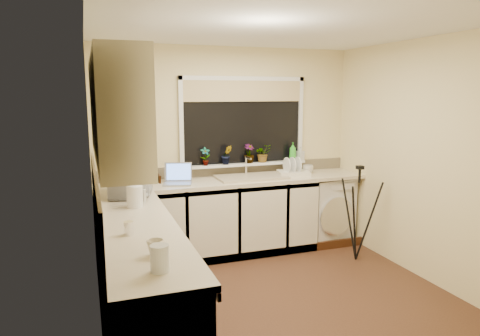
{
  "coord_description": "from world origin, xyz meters",
  "views": [
    {
      "loc": [
        -1.63,
        -3.59,
        1.91
      ],
      "look_at": [
        -0.17,
        0.55,
        1.15
      ],
      "focal_mm": 32.79,
      "sensor_mm": 36.0,
      "label": 1
    }
  ],
  "objects_px": {
    "steel_jar": "(129,228)",
    "microwave": "(131,180)",
    "plant_d": "(263,153)",
    "dish_rack": "(293,173)",
    "glass_jug": "(160,258)",
    "kettle": "(135,197)",
    "plant_a": "(205,156)",
    "plant_b": "(227,155)",
    "tripod": "(358,213)",
    "washing_machine": "(324,209)",
    "laptop": "(178,178)",
    "plant_c": "(249,153)",
    "cup_left": "(155,248)",
    "soap_bottle_clear": "(300,153)",
    "cup_back": "(308,169)",
    "soap_bottle_green": "(293,152)"
  },
  "relations": [
    {
      "from": "tripod",
      "to": "glass_jug",
      "type": "xyz_separation_m",
      "value": [
        -2.52,
        -1.72,
        0.43
      ]
    },
    {
      "from": "tripod",
      "to": "steel_jar",
      "type": "bearing_deg",
      "value": -140.31
    },
    {
      "from": "washing_machine",
      "to": "dish_rack",
      "type": "relative_size",
      "value": 2.25
    },
    {
      "from": "dish_rack",
      "to": "kettle",
      "type": "bearing_deg",
      "value": -143.68
    },
    {
      "from": "steel_jar",
      "to": "washing_machine",
      "type": "bearing_deg",
      "value": 33.41
    },
    {
      "from": "plant_d",
      "to": "soap_bottle_green",
      "type": "xyz_separation_m",
      "value": [
        0.4,
        -0.02,
        0.01
      ]
    },
    {
      "from": "laptop",
      "to": "dish_rack",
      "type": "height_order",
      "value": "laptop"
    },
    {
      "from": "glass_jug",
      "to": "steel_jar",
      "type": "height_order",
      "value": "glass_jug"
    },
    {
      "from": "plant_a",
      "to": "laptop",
      "type": "bearing_deg",
      "value": -151.26
    },
    {
      "from": "dish_rack",
      "to": "plant_d",
      "type": "height_order",
      "value": "plant_d"
    },
    {
      "from": "washing_machine",
      "to": "cup_back",
      "type": "relative_size",
      "value": 6.06
    },
    {
      "from": "dish_rack",
      "to": "soap_bottle_clear",
      "type": "relative_size",
      "value": 2.13
    },
    {
      "from": "microwave",
      "to": "cup_back",
      "type": "height_order",
      "value": "microwave"
    },
    {
      "from": "dish_rack",
      "to": "plant_d",
      "type": "relative_size",
      "value": 1.66
    },
    {
      "from": "kettle",
      "to": "plant_a",
      "type": "relative_size",
      "value": 0.86
    },
    {
      "from": "glass_jug",
      "to": "soap_bottle_clear",
      "type": "distance_m",
      "value": 3.44
    },
    {
      "from": "dish_rack",
      "to": "cup_back",
      "type": "distance_m",
      "value": 0.24
    },
    {
      "from": "laptop",
      "to": "plant_d",
      "type": "distance_m",
      "value": 1.16
    },
    {
      "from": "laptop",
      "to": "steel_jar",
      "type": "height_order",
      "value": "laptop"
    },
    {
      "from": "glass_jug",
      "to": "plant_b",
      "type": "bearing_deg",
      "value": 64.62
    },
    {
      "from": "dish_rack",
      "to": "tripod",
      "type": "height_order",
      "value": "tripod"
    },
    {
      "from": "steel_jar",
      "to": "microwave",
      "type": "distance_m",
      "value": 1.27
    },
    {
      "from": "plant_c",
      "to": "cup_back",
      "type": "relative_size",
      "value": 1.69
    },
    {
      "from": "steel_jar",
      "to": "plant_d",
      "type": "bearing_deg",
      "value": 46.07
    },
    {
      "from": "soap_bottle_green",
      "to": "kettle",
      "type": "bearing_deg",
      "value": -152.3
    },
    {
      "from": "dish_rack",
      "to": "glass_jug",
      "type": "xyz_separation_m",
      "value": [
        -2.03,
        -2.4,
        0.05
      ]
    },
    {
      "from": "laptop",
      "to": "plant_b",
      "type": "distance_m",
      "value": 0.7
    },
    {
      "from": "washing_machine",
      "to": "cup_left",
      "type": "relative_size",
      "value": 7.82
    },
    {
      "from": "glass_jug",
      "to": "cup_back",
      "type": "bearing_deg",
      "value": 47.4
    },
    {
      "from": "plant_a",
      "to": "plant_b",
      "type": "height_order",
      "value": "plant_b"
    },
    {
      "from": "microwave",
      "to": "plant_d",
      "type": "xyz_separation_m",
      "value": [
        1.67,
        0.63,
        0.11
      ]
    },
    {
      "from": "kettle",
      "to": "glass_jug",
      "type": "relative_size",
      "value": 1.19
    },
    {
      "from": "kettle",
      "to": "dish_rack",
      "type": "xyz_separation_m",
      "value": [
        2.01,
        0.9,
        -0.07
      ]
    },
    {
      "from": "tripod",
      "to": "plant_b",
      "type": "height_order",
      "value": "plant_b"
    },
    {
      "from": "tripod",
      "to": "cup_back",
      "type": "distance_m",
      "value": 0.88
    },
    {
      "from": "washing_machine",
      "to": "plant_c",
      "type": "height_order",
      "value": "plant_c"
    },
    {
      "from": "washing_machine",
      "to": "steel_jar",
      "type": "distance_m",
      "value": 3.18
    },
    {
      "from": "kettle",
      "to": "dish_rack",
      "type": "height_order",
      "value": "kettle"
    },
    {
      "from": "soap_bottle_green",
      "to": "cup_back",
      "type": "xyz_separation_m",
      "value": [
        0.15,
        -0.14,
        -0.21
      ]
    },
    {
      "from": "plant_c",
      "to": "cup_back",
      "type": "bearing_deg",
      "value": -12.95
    },
    {
      "from": "steel_jar",
      "to": "plant_c",
      "type": "xyz_separation_m",
      "value": [
        1.63,
        1.89,
        0.22
      ]
    },
    {
      "from": "plant_a",
      "to": "plant_b",
      "type": "distance_m",
      "value": 0.27
    },
    {
      "from": "cup_back",
      "to": "microwave",
      "type": "bearing_deg",
      "value": -168.06
    },
    {
      "from": "washing_machine",
      "to": "kettle",
      "type": "bearing_deg",
      "value": -166.51
    },
    {
      "from": "steel_jar",
      "to": "plant_a",
      "type": "height_order",
      "value": "plant_a"
    },
    {
      "from": "glass_jug",
      "to": "plant_c",
      "type": "relative_size",
      "value": 0.67
    },
    {
      "from": "steel_jar",
      "to": "plant_a",
      "type": "distance_m",
      "value": 2.16
    },
    {
      "from": "plant_a",
      "to": "plant_d",
      "type": "height_order",
      "value": "plant_d"
    },
    {
      "from": "plant_b",
      "to": "washing_machine",
      "type": "bearing_deg",
      "value": -6.3
    },
    {
      "from": "washing_machine",
      "to": "dish_rack",
      "type": "height_order",
      "value": "dish_rack"
    }
  ]
}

